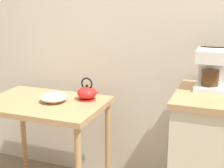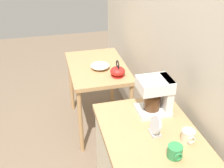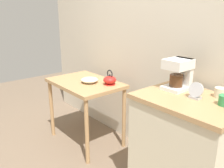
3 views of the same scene
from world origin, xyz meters
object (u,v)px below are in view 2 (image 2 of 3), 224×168
mug_small_cream (188,136)px  bowl_stoneware (100,66)px  teakettle (118,71)px  coffee_maker (157,94)px  table_clock (155,127)px  mug_tall_green (175,152)px

mug_small_cream → bowl_stoneware: bearing=-169.9°
teakettle → mug_small_cream: size_ratio=2.01×
coffee_maker → table_clock: (0.22, -0.09, -0.09)m
mug_small_cream → table_clock: table_clock is taller
mug_small_cream → mug_tall_green: bearing=-52.3°
bowl_stoneware → teakettle: (0.20, 0.13, 0.02)m
table_clock → bowl_stoneware: bearing=-176.4°
mug_tall_green → table_clock: 0.21m
bowl_stoneware → mug_tall_green: size_ratio=2.14×
teakettle → table_clock: table_clock is taller
bowl_stoneware → mug_tall_green: bearing=4.4°
bowl_stoneware → table_clock: 1.30m
teakettle → table_clock: (1.08, -0.05, 0.16)m
teakettle → coffee_maker: (0.86, 0.04, 0.25)m
mug_tall_green → mug_small_cream: 0.17m
mug_small_cream → coffee_maker: bearing=-167.4°
mug_small_cream → teakettle: bearing=-174.4°
mug_small_cream → table_clock: 0.20m
coffee_maker → mug_small_cream: 0.35m
bowl_stoneware → mug_tall_green: 1.51m
teakettle → coffee_maker: 0.89m
bowl_stoneware → table_clock: size_ratio=1.55×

